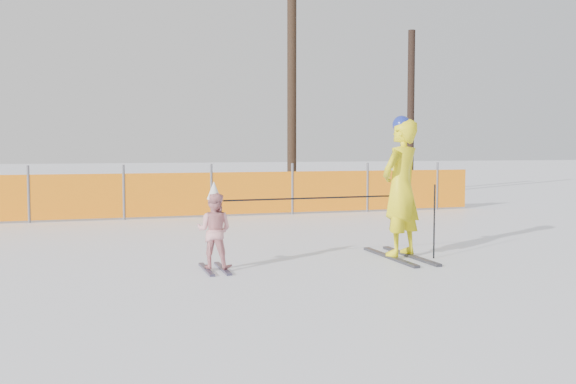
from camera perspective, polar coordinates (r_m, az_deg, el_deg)
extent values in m
plane|color=white|center=(8.84, 0.97, -6.70)|extent=(120.00, 120.00, 0.00)
cube|color=black|center=(9.64, 9.02, -5.72)|extent=(0.09, 1.67, 0.04)
cube|color=black|center=(9.80, 10.81, -5.59)|extent=(0.09, 1.67, 0.04)
imported|color=yellow|center=(9.60, 9.99, 0.39)|extent=(0.88, 0.78, 2.01)
sphere|color=navy|center=(9.59, 10.06, 5.91)|extent=(0.26, 0.26, 0.26)
cube|color=black|center=(8.67, -7.26, -6.84)|extent=(0.09, 0.88, 0.03)
cube|color=black|center=(8.71, -5.83, -6.78)|extent=(0.09, 0.88, 0.03)
imported|color=pink|center=(8.61, -6.57, -3.42)|extent=(0.61, 0.56, 1.01)
cone|color=white|center=(8.55, -6.60, 0.16)|extent=(0.19, 0.19, 0.24)
cylinder|color=black|center=(9.69, 12.87, -2.57)|extent=(0.02, 0.02, 1.10)
cylinder|color=black|center=(8.99, 2.18, -0.55)|extent=(2.57, 0.14, 0.02)
cylinder|color=#595960|center=(14.97, -22.06, -0.18)|extent=(0.06, 0.06, 1.25)
cylinder|color=#595960|center=(14.93, -14.39, -0.02)|extent=(0.06, 0.06, 1.25)
cylinder|color=#595960|center=(15.17, -6.83, 0.13)|extent=(0.06, 0.06, 1.25)
cylinder|color=#595960|center=(15.66, 0.39, 0.28)|extent=(0.06, 0.06, 1.25)
cylinder|color=#595960|center=(16.38, 7.07, 0.41)|extent=(0.06, 0.06, 1.25)
cylinder|color=#595960|center=(17.30, 13.11, 0.53)|extent=(0.06, 0.06, 1.25)
cube|color=orange|center=(14.97, -12.77, -0.28)|extent=(16.84, 0.03, 1.00)
cylinder|color=black|center=(19.25, 0.34, 8.72)|extent=(0.28, 0.28, 6.45)
cylinder|color=black|center=(22.66, 10.85, 6.91)|extent=(0.24, 0.24, 5.64)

